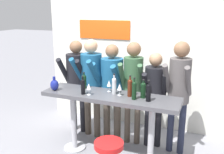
% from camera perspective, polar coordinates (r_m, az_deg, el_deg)
% --- Properties ---
extents(back_wall, '(3.67, 0.12, 2.76)m').
position_cam_1_polar(back_wall, '(4.84, 5.43, 4.76)').
color(back_wall, silver).
rests_on(back_wall, ground_plane).
extents(tasting_table, '(2.07, 0.54, 1.03)m').
position_cam_1_polar(tasting_table, '(3.77, -0.46, -6.70)').
color(tasting_table, '#4C4C51').
rests_on(tasting_table, ground_plane).
extents(person_far_left, '(0.45, 0.55, 1.73)m').
position_cam_1_polar(person_far_left, '(4.58, -8.06, 0.06)').
color(person_far_left, black).
rests_on(person_far_left, ground_plane).
extents(person_left, '(0.48, 0.59, 1.77)m').
position_cam_1_polar(person_left, '(4.36, -4.77, -0.18)').
color(person_left, '#473D33').
rests_on(person_left, ground_plane).
extents(person_center_left, '(0.50, 0.59, 1.70)m').
position_cam_1_polar(person_center_left, '(4.25, -0.06, -1.26)').
color(person_center_left, '#473D33').
rests_on(person_center_left, ground_plane).
extents(person_center, '(0.42, 0.55, 1.76)m').
position_cam_1_polar(person_center, '(4.10, 4.84, -1.07)').
color(person_center, '#473D33').
rests_on(person_center, ground_plane).
extents(person_center_right, '(0.44, 0.54, 1.60)m').
position_cam_1_polar(person_center_right, '(4.08, 9.67, -2.96)').
color(person_center_right, black).
rests_on(person_center_right, ground_plane).
extents(person_right, '(0.42, 0.56, 1.81)m').
position_cam_1_polar(person_right, '(3.93, 15.07, -1.84)').
color(person_right, '#23283D').
rests_on(person_right, ground_plane).
extents(wine_bottle_0, '(0.07, 0.07, 0.32)m').
position_cam_1_polar(wine_bottle_0, '(3.48, 5.09, -2.89)').
color(wine_bottle_0, black).
rests_on(wine_bottle_0, tasting_table).
extents(wine_bottle_1, '(0.07, 0.07, 0.31)m').
position_cam_1_polar(wine_bottle_1, '(3.70, 0.48, -1.82)').
color(wine_bottle_1, '#B7BCC1').
rests_on(wine_bottle_1, tasting_table).
extents(wine_bottle_2, '(0.07, 0.07, 0.31)m').
position_cam_1_polar(wine_bottle_2, '(3.60, 4.13, -2.26)').
color(wine_bottle_2, '#4C1E0F').
rests_on(wine_bottle_2, tasting_table).
extents(wine_bottle_3, '(0.07, 0.07, 0.30)m').
position_cam_1_polar(wine_bottle_3, '(3.44, 8.34, -3.35)').
color(wine_bottle_3, black).
rests_on(wine_bottle_3, tasting_table).
extents(wine_bottle_4, '(0.07, 0.07, 0.27)m').
position_cam_1_polar(wine_bottle_4, '(3.57, 7.16, -2.80)').
color(wine_bottle_4, black).
rests_on(wine_bottle_4, tasting_table).
extents(wine_bottle_5, '(0.06, 0.06, 0.28)m').
position_cam_1_polar(wine_bottle_5, '(3.71, -6.67, -2.04)').
color(wine_bottle_5, black).
rests_on(wine_bottle_5, tasting_table).
extents(wine_bottle_6, '(0.08, 0.08, 0.26)m').
position_cam_1_polar(wine_bottle_6, '(3.99, -6.40, -0.87)').
color(wine_bottle_6, black).
rests_on(wine_bottle_6, tasting_table).
extents(wine_glass_0, '(0.07, 0.07, 0.18)m').
position_cam_1_polar(wine_glass_0, '(3.80, -0.67, -1.55)').
color(wine_glass_0, silver).
rests_on(wine_glass_0, tasting_table).
extents(wine_glass_1, '(0.07, 0.07, 0.18)m').
position_cam_1_polar(wine_glass_1, '(3.67, -5.33, -2.26)').
color(wine_glass_1, silver).
rests_on(wine_glass_1, tasting_table).
extents(wine_glass_2, '(0.07, 0.07, 0.18)m').
position_cam_1_polar(wine_glass_2, '(3.63, 1.75, -2.37)').
color(wine_glass_2, silver).
rests_on(wine_glass_2, tasting_table).
extents(decorative_vase, '(0.13, 0.13, 0.22)m').
position_cam_1_polar(decorative_vase, '(3.98, -13.01, -1.76)').
color(decorative_vase, navy).
rests_on(decorative_vase, tasting_table).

